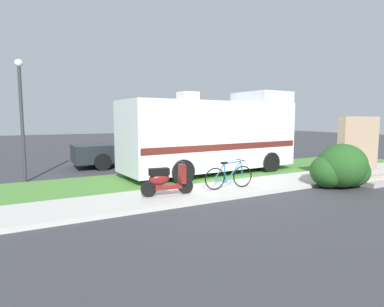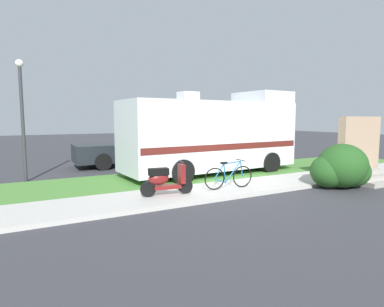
{
  "view_description": "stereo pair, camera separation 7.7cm",
  "coord_description": "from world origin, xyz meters",
  "px_view_note": "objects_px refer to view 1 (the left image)",
  "views": [
    {
      "loc": [
        -5.67,
        -9.57,
        2.35
      ],
      "look_at": [
        -0.23,
        0.3,
        1.1
      ],
      "focal_mm": 30.14,
      "sensor_mm": 36.0,
      "label": 1
    },
    {
      "loc": [
        -5.61,
        -9.61,
        2.35
      ],
      "look_at": [
        -0.23,
        0.3,
        1.1
      ],
      "focal_mm": 30.14,
      "sensor_mm": 36.0,
      "label": 2
    }
  ],
  "objects_px": {
    "bottle_green": "(333,170)",
    "street_lamp_post": "(21,109)",
    "bottle_spare": "(344,168)",
    "scooter": "(165,180)",
    "bicycle": "(229,176)",
    "pickup_truck_near": "(140,146)",
    "motorhome_rv": "(213,135)"
  },
  "relations": [
    {
      "from": "pickup_truck_near",
      "to": "scooter",
      "type": "bearing_deg",
      "value": -104.06
    },
    {
      "from": "motorhome_rv",
      "to": "pickup_truck_near",
      "type": "xyz_separation_m",
      "value": [
        -1.71,
        4.12,
        -0.72
      ]
    },
    {
      "from": "scooter",
      "to": "bottle_spare",
      "type": "xyz_separation_m",
      "value": [
        8.37,
        0.32,
        -0.34
      ]
    },
    {
      "from": "scooter",
      "to": "bottle_green",
      "type": "xyz_separation_m",
      "value": [
        7.59,
        0.22,
        -0.35
      ]
    },
    {
      "from": "bottle_spare",
      "to": "street_lamp_post",
      "type": "distance_m",
      "value": 12.9
    },
    {
      "from": "bicycle",
      "to": "bottle_spare",
      "type": "distance_m",
      "value": 6.26
    },
    {
      "from": "motorhome_rv",
      "to": "bottle_spare",
      "type": "height_order",
      "value": "motorhome_rv"
    },
    {
      "from": "pickup_truck_near",
      "to": "street_lamp_post",
      "type": "height_order",
      "value": "street_lamp_post"
    },
    {
      "from": "motorhome_rv",
      "to": "bottle_green",
      "type": "distance_m",
      "value": 5.12
    },
    {
      "from": "scooter",
      "to": "bicycle",
      "type": "relative_size",
      "value": 0.92
    },
    {
      "from": "scooter",
      "to": "bottle_green",
      "type": "distance_m",
      "value": 7.6
    },
    {
      "from": "street_lamp_post",
      "to": "motorhome_rv",
      "type": "bearing_deg",
      "value": -15.44
    },
    {
      "from": "pickup_truck_near",
      "to": "street_lamp_post",
      "type": "bearing_deg",
      "value": -157.18
    },
    {
      "from": "bicycle",
      "to": "bottle_green",
      "type": "height_order",
      "value": "bicycle"
    },
    {
      "from": "motorhome_rv",
      "to": "pickup_truck_near",
      "type": "relative_size",
      "value": 1.4
    },
    {
      "from": "scooter",
      "to": "bottle_spare",
      "type": "bearing_deg",
      "value": 2.22
    },
    {
      "from": "bottle_green",
      "to": "bottle_spare",
      "type": "xyz_separation_m",
      "value": [
        0.79,
        0.11,
        0.01
      ]
    },
    {
      "from": "bottle_green",
      "to": "bottle_spare",
      "type": "relative_size",
      "value": 0.9
    },
    {
      "from": "bicycle",
      "to": "scooter",
      "type": "bearing_deg",
      "value": 176.46
    },
    {
      "from": "street_lamp_post",
      "to": "bicycle",
      "type": "bearing_deg",
      "value": -41.35
    },
    {
      "from": "motorhome_rv",
      "to": "bicycle",
      "type": "relative_size",
      "value": 4.45
    },
    {
      "from": "bottle_green",
      "to": "street_lamp_post",
      "type": "relative_size",
      "value": 0.06
    },
    {
      "from": "pickup_truck_near",
      "to": "motorhome_rv",
      "type": "bearing_deg",
      "value": -67.47
    },
    {
      "from": "bicycle",
      "to": "street_lamp_post",
      "type": "distance_m",
      "value": 7.79
    },
    {
      "from": "bicycle",
      "to": "bottle_green",
      "type": "distance_m",
      "value": 5.47
    },
    {
      "from": "motorhome_rv",
      "to": "scooter",
      "type": "xyz_separation_m",
      "value": [
        -3.47,
        -2.89,
        -1.08
      ]
    },
    {
      "from": "scooter",
      "to": "bicycle",
      "type": "height_order",
      "value": "scooter"
    },
    {
      "from": "motorhome_rv",
      "to": "bicycle",
      "type": "bearing_deg",
      "value": -113.69
    },
    {
      "from": "motorhome_rv",
      "to": "street_lamp_post",
      "type": "relative_size",
      "value": 1.71
    },
    {
      "from": "bicycle",
      "to": "street_lamp_post",
      "type": "bearing_deg",
      "value": 138.65
    },
    {
      "from": "pickup_truck_near",
      "to": "bottle_green",
      "type": "relative_size",
      "value": 21.33
    },
    {
      "from": "bottle_spare",
      "to": "street_lamp_post",
      "type": "xyz_separation_m",
      "value": [
        -11.85,
        4.49,
        2.43
      ]
    }
  ]
}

